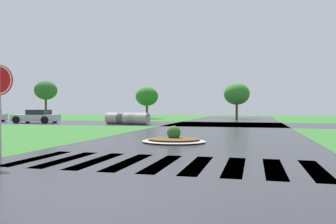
{
  "coord_description": "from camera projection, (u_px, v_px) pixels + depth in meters",
  "views": [
    {
      "loc": [
        2.25,
        -4.63,
        1.42
      ],
      "look_at": [
        -2.42,
        13.57,
        1.16
      ],
      "focal_mm": 35.99,
      "sensor_mm": 36.0,
      "label": 1
    }
  ],
  "objects": [
    {
      "name": "asphalt_roadway",
      "position": [
        201.0,
        140.0,
        14.75
      ],
      "size": [
        9.39,
        80.0,
        0.01
      ],
      "primitive_type": "cube",
      "color": "#2B2B30",
      "rests_on": "ground"
    },
    {
      "name": "asphalt_cross_road",
      "position": [
        226.0,
        124.0,
        28.13
      ],
      "size": [
        90.0,
        8.45,
        0.01
      ],
      "primitive_type": "cube",
      "color": "#2B2B30",
      "rests_on": "ground"
    },
    {
      "name": "ground_plane",
      "position": [
        100.0,
        205.0,
        5.06
      ],
      "size": [
        120.0,
        120.0,
        0.1
      ],
      "primitive_type": "cube",
      "color": "#2D6628"
    },
    {
      "name": "drainage_pipe_stack",
      "position": [
        127.0,
        119.0,
        28.0
      ],
      "size": [
        3.93,
        1.57,
        0.97
      ],
      "color": "#9E9B93",
      "rests_on": "ground"
    },
    {
      "name": "median_island",
      "position": [
        174.0,
        139.0,
        13.59
      ],
      "size": [
        2.6,
        2.32,
        0.68
      ],
      "color": "#9E9B93",
      "rests_on": "ground"
    },
    {
      "name": "crosswalk_stripes",
      "position": [
        162.0,
        163.0,
        8.49
      ],
      "size": [
        7.65,
        2.88,
        0.01
      ],
      "color": "white",
      "rests_on": "ground"
    },
    {
      "name": "car_dark_suv",
      "position": [
        36.0,
        117.0,
        30.6
      ],
      "size": [
        4.15,
        2.41,
        1.21
      ],
      "rotation": [
        0.0,
        0.0,
        3.25
      ],
      "color": "#B7B7BF",
      "rests_on": "ground"
    },
    {
      "name": "background_treeline",
      "position": [
        206.0,
        93.0,
        40.79
      ],
      "size": [
        42.0,
        4.75,
        4.98
      ],
      "color": "#4C3823",
      "rests_on": "ground"
    }
  ]
}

